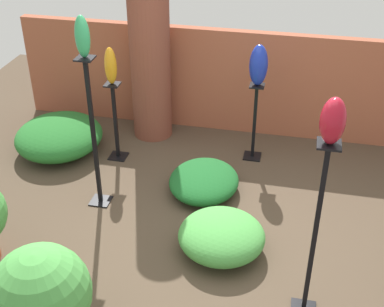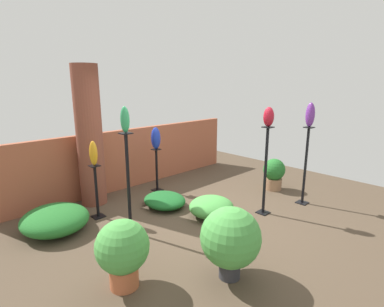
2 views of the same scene
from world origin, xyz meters
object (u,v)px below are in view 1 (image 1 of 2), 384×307
at_px(art_vase_amber, 111,66).
at_px(art_vase_jade, 82,37).
at_px(pedestal_amber, 116,125).
at_px(art_vase_ruby, 333,121).
at_px(art_vase_cobalt, 259,65).
at_px(potted_plant_front_right, 41,295).
at_px(brick_pillar, 149,33).
at_px(pedestal_ruby, 314,241).
at_px(pedestal_cobalt, 254,126).
at_px(pedestal_jade, 94,140).

xyz_separation_m(art_vase_amber, art_vase_jade, (0.11, -0.87, 0.63)).
relative_size(pedestal_amber, art_vase_amber, 2.25).
bearing_deg(art_vase_ruby, art_vase_amber, 139.40).
distance_m(art_vase_cobalt, potted_plant_front_right, 3.24).
bearing_deg(potted_plant_front_right, art_vase_amber, 98.00).
relative_size(brick_pillar, pedestal_ruby, 1.67).
distance_m(pedestal_ruby, potted_plant_front_right, 1.99).
relative_size(pedestal_cobalt, art_vase_amber, 2.21).
relative_size(pedestal_amber, art_vase_cobalt, 2.03).
height_order(pedestal_cobalt, art_vase_jade, art_vase_jade).
xyz_separation_m(pedestal_jade, pedestal_cobalt, (1.43, 1.20, -0.32)).
xyz_separation_m(pedestal_amber, potted_plant_front_right, (0.37, -2.63, 0.09)).
bearing_deg(brick_pillar, pedestal_jade, -95.36).
bearing_deg(art_vase_amber, potted_plant_front_right, -82.00).
height_order(pedestal_jade, art_vase_jade, art_vase_jade).
xyz_separation_m(brick_pillar, pedestal_amber, (-0.25, -0.64, -0.88)).
distance_m(brick_pillar, pedestal_amber, 1.11).
xyz_separation_m(pedestal_cobalt, potted_plant_front_right, (-1.17, -2.96, 0.10)).
height_order(pedestal_ruby, art_vase_jade, art_vase_jade).
relative_size(pedestal_cobalt, art_vase_cobalt, 2.00).
distance_m(art_vase_amber, potted_plant_front_right, 2.72).
xyz_separation_m(pedestal_ruby, pedestal_jade, (-2.10, 1.03, 0.01)).
relative_size(pedestal_jade, art_vase_ruby, 4.79).
bearing_deg(brick_pillar, pedestal_ruby, -52.20).
height_order(pedestal_ruby, art_vase_cobalt, pedestal_ruby).
xyz_separation_m(art_vase_jade, art_vase_cobalt, (1.43, 1.20, -0.62)).
bearing_deg(art_vase_amber, art_vase_jade, -83.02).
distance_m(pedestal_jade, art_vase_ruby, 2.54).
bearing_deg(art_vase_jade, art_vase_cobalt, 40.00).
height_order(pedestal_amber, art_vase_cobalt, art_vase_cobalt).
bearing_deg(pedestal_jade, potted_plant_front_right, -81.49).
bearing_deg(art_vase_cobalt, pedestal_amber, -167.77).
bearing_deg(potted_plant_front_right, art_vase_ruby, 21.70).
bearing_deg(pedestal_cobalt, pedestal_ruby, -73.15).
distance_m(art_vase_ruby, art_vase_cobalt, 2.40).
height_order(brick_pillar, art_vase_cobalt, brick_pillar).
bearing_deg(pedestal_amber, potted_plant_front_right, -82.00).
bearing_deg(art_vase_cobalt, brick_pillar, 166.72).
bearing_deg(brick_pillar, art_vase_amber, -111.20).
relative_size(art_vase_jade, art_vase_cobalt, 0.83).
relative_size(brick_pillar, pedestal_jade, 1.65).
bearing_deg(pedestal_amber, pedestal_jade, -83.02).
relative_size(art_vase_ruby, art_vase_cobalt, 0.72).
relative_size(art_vase_amber, potted_plant_front_right, 0.47).
height_order(pedestal_amber, art_vase_ruby, art_vase_ruby).
bearing_deg(brick_pillar, art_vase_cobalt, -13.28).
distance_m(pedestal_amber, pedestal_jade, 0.93).
bearing_deg(pedestal_jade, pedestal_amber, 96.98).
bearing_deg(pedestal_amber, art_vase_ruby, -40.60).
height_order(art_vase_ruby, art_vase_jade, art_vase_jade).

